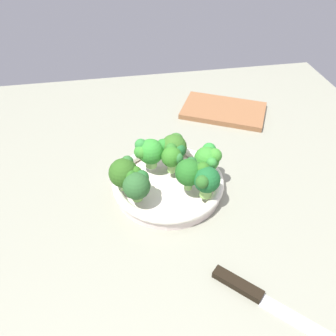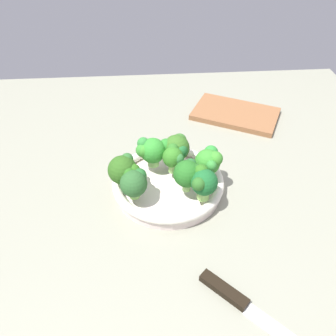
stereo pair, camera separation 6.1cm
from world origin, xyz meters
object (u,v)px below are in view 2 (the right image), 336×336
(broccoli_floret_1, at_px, (150,151))
(broccoli_floret_5, at_px, (209,161))
(bowl, at_px, (168,184))
(broccoli_floret_0, at_px, (203,182))
(broccoli_floret_2, at_px, (174,157))
(broccoli_floret_7, at_px, (188,173))
(broccoli_floret_4, at_px, (176,147))
(broccoli_floret_6, at_px, (124,170))
(cutting_board, at_px, (235,114))
(broccoli_floret_3, at_px, (134,182))
(knife, at_px, (247,307))

(broccoli_floret_1, distance_m, broccoli_floret_5, 0.14)
(bowl, height_order, broccoli_floret_1, broccoli_floret_1)
(broccoli_floret_0, bearing_deg, broccoli_floret_5, 71.35)
(broccoli_floret_2, distance_m, broccoli_floret_7, 0.07)
(bowl, height_order, broccoli_floret_2, broccoli_floret_2)
(broccoli_floret_4, xyz_separation_m, broccoli_floret_6, (-0.12, -0.08, 0.01))
(broccoli_floret_4, distance_m, cutting_board, 0.34)
(broccoli_floret_0, height_order, broccoli_floret_5, broccoli_floret_0)
(broccoli_floret_0, height_order, broccoli_floret_2, broccoli_floret_0)
(bowl, xyz_separation_m, cutting_board, (0.23, 0.31, -0.01))
(broccoli_floret_4, relative_size, broccoli_floret_5, 0.98)
(broccoli_floret_4, xyz_separation_m, broccoli_floret_7, (0.02, -0.10, 0.01))
(broccoli_floret_3, height_order, knife, broccoli_floret_3)
(broccoli_floret_1, relative_size, knife, 0.36)
(broccoli_floret_2, xyz_separation_m, broccoli_floret_6, (-0.11, -0.04, 0.00))
(broccoli_floret_0, distance_m, broccoli_floret_4, 0.14)
(bowl, xyz_separation_m, broccoli_floret_1, (-0.04, 0.05, 0.06))
(broccoli_floret_0, distance_m, broccoli_floret_5, 0.07)
(broccoli_floret_2, bearing_deg, broccoli_floret_0, -59.81)
(knife, distance_m, cutting_board, 0.63)
(broccoli_floret_3, distance_m, broccoli_floret_6, 0.04)
(broccoli_floret_0, xyz_separation_m, cutting_board, (0.16, 0.38, -0.08))
(bowl, relative_size, cutting_board, 1.04)
(broccoli_floret_2, bearing_deg, knife, -73.30)
(bowl, xyz_separation_m, broccoli_floret_7, (0.04, -0.04, 0.07))
(broccoli_floret_0, relative_size, broccoli_floret_6, 0.97)
(broccoli_floret_6, distance_m, broccoli_floret_7, 0.14)
(bowl, height_order, broccoli_floret_3, broccoli_floret_3)
(broccoli_floret_0, relative_size, broccoli_floret_7, 0.99)
(broccoli_floret_5, height_order, cutting_board, broccoli_floret_5)
(broccoli_floret_7, distance_m, cutting_board, 0.41)
(broccoli_floret_2, relative_size, broccoli_floret_6, 0.87)
(broccoli_floret_6, distance_m, knife, 0.37)
(broccoli_floret_0, relative_size, broccoli_floret_2, 1.11)
(broccoli_floret_3, bearing_deg, broccoli_floret_7, 4.97)
(broccoli_floret_3, distance_m, cutting_board, 0.48)
(broccoli_floret_7, bearing_deg, broccoli_floret_5, 38.47)
(broccoli_floret_0, bearing_deg, broccoli_floret_1, 132.12)
(bowl, relative_size, broccoli_floret_5, 3.55)
(broccoli_floret_3, bearing_deg, broccoli_floret_2, 39.14)
(broccoli_floret_1, bearing_deg, broccoli_floret_0, -47.88)
(broccoli_floret_1, xyz_separation_m, broccoli_floret_7, (0.08, -0.09, 0.00))
(broccoli_floret_0, relative_size, broccoli_floret_1, 1.03)
(broccoli_floret_4, relative_size, cutting_board, 0.29)
(broccoli_floret_3, xyz_separation_m, broccoli_floret_6, (-0.02, 0.03, 0.01))
(broccoli_floret_4, bearing_deg, cutting_board, 50.11)
(knife, bearing_deg, broccoli_floret_6, 126.36)
(broccoli_floret_1, bearing_deg, broccoli_floret_2, -25.67)
(bowl, distance_m, broccoli_floret_2, 0.07)
(broccoli_floret_6, distance_m, cutting_board, 0.47)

